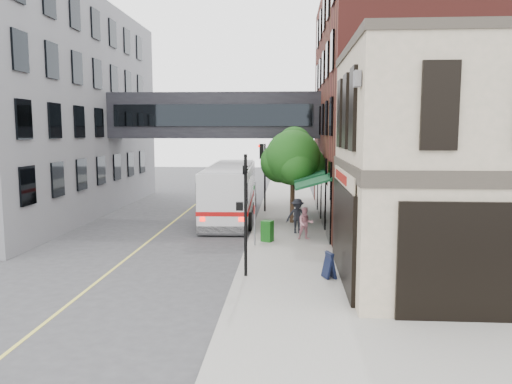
# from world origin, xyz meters

# --- Properties ---
(ground) EXTENTS (120.00, 120.00, 0.00)m
(ground) POSITION_xyz_m (0.00, 0.00, 0.00)
(ground) COLOR #38383A
(ground) RESTS_ON ground
(sidewalk_main) EXTENTS (4.00, 60.00, 0.15)m
(sidewalk_main) POSITION_xyz_m (2.00, 14.00, 0.07)
(sidewalk_main) COLOR gray
(sidewalk_main) RESTS_ON ground
(corner_building) EXTENTS (10.19, 8.12, 8.45)m
(corner_building) POSITION_xyz_m (8.97, 2.00, 4.21)
(corner_building) COLOR tan
(corner_building) RESTS_ON ground
(brick_building) EXTENTS (13.76, 18.00, 14.00)m
(brick_building) POSITION_xyz_m (9.98, 15.00, 6.99)
(brick_building) COLOR #58201B
(brick_building) RESTS_ON ground
(skyway_bridge) EXTENTS (14.00, 3.18, 3.00)m
(skyway_bridge) POSITION_xyz_m (-3.00, 18.00, 6.50)
(skyway_bridge) COLOR black
(skyway_bridge) RESTS_ON ground
(traffic_signal_near) EXTENTS (0.44, 0.22, 4.60)m
(traffic_signal_near) POSITION_xyz_m (0.37, 2.00, 2.98)
(traffic_signal_near) COLOR black
(traffic_signal_near) RESTS_ON sidewalk_main
(traffic_signal_far) EXTENTS (0.53, 0.28, 4.50)m
(traffic_signal_far) POSITION_xyz_m (0.26, 17.00, 3.34)
(traffic_signal_far) COLOR black
(traffic_signal_far) RESTS_ON sidewalk_main
(street_sign_pole) EXTENTS (0.08, 0.75, 3.00)m
(street_sign_pole) POSITION_xyz_m (0.39, 7.00, 1.93)
(street_sign_pole) COLOR gray
(street_sign_pole) RESTS_ON sidewalk_main
(street_tree) EXTENTS (3.80, 3.20, 5.60)m
(street_tree) POSITION_xyz_m (2.19, 13.22, 3.91)
(street_tree) COLOR #382619
(street_tree) RESTS_ON sidewalk_main
(lane_marking) EXTENTS (0.12, 40.00, 0.01)m
(lane_marking) POSITION_xyz_m (-5.00, 10.00, 0.01)
(lane_marking) COLOR #D8CC4C
(lane_marking) RESTS_ON ground
(bus) EXTENTS (3.30, 12.27, 3.28)m
(bus) POSITION_xyz_m (-1.68, 15.35, 1.84)
(bus) COLOR silver
(bus) RESTS_ON ground
(pedestrian_a) EXTENTS (0.59, 0.40, 1.59)m
(pedestrian_a) POSITION_xyz_m (2.50, 11.15, 0.94)
(pedestrian_a) COLOR beige
(pedestrian_a) RESTS_ON sidewalk_main
(pedestrian_b) EXTENTS (0.87, 0.72, 1.61)m
(pedestrian_b) POSITION_xyz_m (2.81, 8.41, 0.95)
(pedestrian_b) COLOR #D08694
(pedestrian_b) RESTS_ON sidewalk_main
(pedestrian_c) EXTENTS (1.26, 0.83, 1.82)m
(pedestrian_c) POSITION_xyz_m (2.44, 9.94, 1.06)
(pedestrian_c) COLOR black
(pedestrian_c) RESTS_ON sidewalk_main
(newspaper_box) EXTENTS (0.65, 0.62, 1.02)m
(newspaper_box) POSITION_xyz_m (0.95, 7.86, 0.66)
(newspaper_box) COLOR #125213
(newspaper_box) RESTS_ON sidewalk_main
(sandwich_board) EXTENTS (0.51, 0.62, 0.96)m
(sandwich_board) POSITION_xyz_m (3.46, 1.91, 0.63)
(sandwich_board) COLOR black
(sandwich_board) RESTS_ON sidewalk_main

